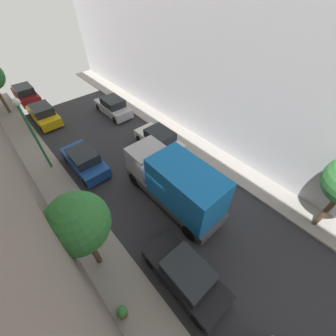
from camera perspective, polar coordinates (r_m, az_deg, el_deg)
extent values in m
plane|color=#2D2D33|center=(13.71, -0.91, -6.63)|extent=(32.00, 32.00, 0.00)
cube|color=gray|center=(12.52, -19.42, -18.07)|extent=(2.00, 44.00, 0.15)
cube|color=gray|center=(16.30, 12.51, 2.90)|extent=(2.00, 44.00, 0.15)
cube|color=#B2B2B7|center=(15.94, 29.75, 34.47)|extent=(6.00, 44.00, 18.07)
cube|color=black|center=(10.77, 4.56, -26.88)|extent=(1.76, 4.20, 0.76)
cube|color=#1E2328|center=(10.08, 5.47, -26.24)|extent=(1.56, 2.10, 0.64)
cylinder|color=black|center=(11.21, -4.76, -24.10)|extent=(0.22, 0.64, 0.64)
cylinder|color=black|center=(11.58, 1.67, -19.37)|extent=(0.22, 0.64, 0.64)
cylinder|color=black|center=(10.65, 8.03, -35.75)|extent=(0.22, 0.64, 0.64)
cylinder|color=black|center=(11.05, 14.34, -29.79)|extent=(0.22, 0.64, 0.64)
cube|color=#194799|center=(15.95, -21.52, 1.52)|extent=(1.76, 4.20, 0.76)
cube|color=#1E2328|center=(15.39, -21.96, 3.12)|extent=(1.56, 2.10, 0.64)
cylinder|color=black|center=(17.17, -25.78, 2.40)|extent=(0.22, 0.64, 0.64)
cylinder|color=black|center=(17.42, -21.25, 4.79)|extent=(0.22, 0.64, 0.64)
cylinder|color=black|center=(14.86, -21.36, -3.58)|extent=(0.22, 0.64, 0.64)
cylinder|color=black|center=(15.15, -16.24, -0.73)|extent=(0.22, 0.64, 0.64)
cube|color=gold|center=(22.67, -30.45, 12.06)|extent=(1.76, 4.20, 0.76)
cube|color=#1E2328|center=(22.23, -30.99, 13.40)|extent=(1.56, 2.10, 0.64)
cylinder|color=black|center=(24.08, -33.07, 12.07)|extent=(0.22, 0.64, 0.64)
cylinder|color=black|center=(24.25, -29.72, 13.76)|extent=(0.22, 0.64, 0.64)
cylinder|color=black|center=(21.34, -30.81, 9.13)|extent=(0.22, 0.64, 0.64)
cylinder|color=black|center=(21.54, -27.08, 11.03)|extent=(0.22, 0.64, 0.64)
cube|color=maroon|center=(27.44, -33.93, 15.94)|extent=(1.76, 4.20, 0.76)
cube|color=#1E2328|center=(27.05, -34.46, 17.09)|extent=(1.56, 2.10, 0.64)
cylinder|color=black|center=(28.90, -35.98, 15.73)|extent=(0.22, 0.64, 0.64)
cylinder|color=black|center=(29.04, -33.15, 17.15)|extent=(0.22, 0.64, 0.64)
cylinder|color=black|center=(26.04, -34.39, 13.74)|extent=(0.22, 0.64, 0.64)
cylinder|color=black|center=(26.20, -31.27, 15.31)|extent=(0.22, 0.64, 0.64)
cube|color=white|center=(16.63, -2.45, 7.20)|extent=(1.76, 4.20, 0.76)
cube|color=#1E2328|center=(16.11, -2.18, 8.92)|extent=(1.56, 2.10, 0.64)
cylinder|color=black|center=(17.42, -7.72, 7.85)|extent=(0.22, 0.64, 0.64)
cylinder|color=black|center=(18.13, -3.69, 9.89)|extent=(0.22, 0.64, 0.64)
cylinder|color=black|center=(15.48, -0.97, 2.71)|extent=(0.22, 0.64, 0.64)
cylinder|color=black|center=(16.28, 3.20, 5.17)|extent=(0.22, 0.64, 0.64)
cube|color=silver|center=(21.49, -14.56, 15.36)|extent=(1.76, 4.20, 0.76)
cube|color=#1E2328|center=(21.05, -14.70, 16.86)|extent=(1.56, 2.10, 0.64)
cylinder|color=black|center=(22.58, -18.26, 15.38)|extent=(0.22, 0.64, 0.64)
cylinder|color=black|center=(23.14, -14.80, 16.89)|extent=(0.22, 0.64, 0.64)
cylinder|color=black|center=(20.10, -14.05, 12.47)|extent=(0.22, 0.64, 0.64)
cylinder|color=black|center=(20.73, -10.32, 14.17)|extent=(0.22, 0.64, 0.64)
cube|color=#4C4C51|center=(12.78, 1.33, -6.64)|extent=(2.20, 6.60, 0.50)
cube|color=#B7B7BC|center=(13.25, -5.62, 2.47)|extent=(2.10, 1.80, 1.70)
cube|color=blue|center=(11.22, 4.92, -5.05)|extent=(2.24, 4.20, 2.40)
cylinder|color=black|center=(13.97, -8.92, -3.01)|extent=(0.30, 0.96, 0.96)
cylinder|color=black|center=(14.71, -2.71, 0.73)|extent=(0.30, 0.96, 0.96)
cylinder|color=black|center=(11.70, 5.91, -16.84)|extent=(0.30, 0.96, 0.96)
cylinder|color=black|center=(12.59, 12.26, -11.31)|extent=(0.30, 0.96, 0.96)
cylinder|color=brown|center=(10.71, -19.61, -19.93)|extent=(0.26, 0.26, 2.65)
sphere|color=#2D7233|center=(8.83, -23.19, -13.55)|extent=(2.46, 2.46, 2.46)
cylinder|color=brown|center=(13.89, 36.98, -9.10)|extent=(0.26, 0.26, 2.61)
cylinder|color=brown|center=(25.49, -38.18, 14.31)|extent=(0.26, 0.26, 2.57)
cylinder|color=brown|center=(10.80, -12.06, -34.04)|extent=(0.38, 0.38, 0.31)
sphere|color=#38843D|center=(10.49, -12.38, -33.69)|extent=(0.43, 0.43, 0.43)
cylinder|color=#26723F|center=(15.91, -31.94, 6.48)|extent=(0.16, 0.16, 4.74)
sphere|color=white|center=(14.73, -35.85, 14.23)|extent=(0.44, 0.44, 0.44)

